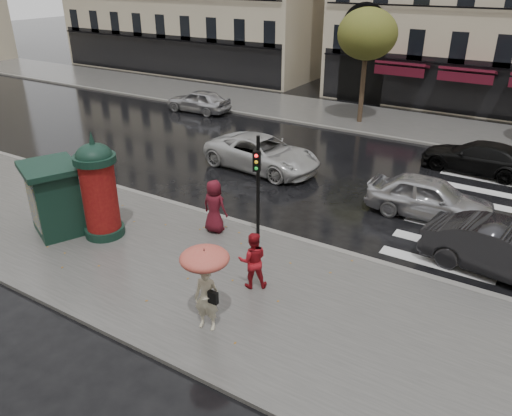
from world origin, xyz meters
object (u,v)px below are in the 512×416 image
Objects in this scene: car_far_silver at (199,101)px; car_black at (478,157)px; man_burgundy at (214,206)px; car_darkgrey at (505,252)px; car_white at (262,153)px; car_silver at (430,197)px; woman_red at (253,260)px; newsstand at (54,198)px; morris_column at (99,187)px; woman_umbrella at (206,276)px; traffic_light at (258,181)px.

car_black is at bearing 82.14° from car_far_silver.
man_burgundy is 16.88m from car_far_silver.
car_black is at bearing 21.52° from car_darkgrey.
car_white is 9.92m from car_black.
car_silver is 1.08× the size of car_far_silver.
woman_red is 0.31× the size of car_white.
man_burgundy is 5.53m from newsstand.
car_silver reaches higher than car_black.
morris_column reaches higher than man_burgundy.
car_black is at bearing -54.91° from car_white.
woman_umbrella is 0.49× the size of car_darkgrey.
traffic_light reaches higher than car_silver.
morris_column is 11.99m from car_silver.
woman_umbrella is 16.10m from car_black.
car_silver is (10.76, 8.26, -0.61)m from newsstand.
newsstand is (-6.47, -2.88, -1.01)m from traffic_light.
car_darkgrey is at bearing 48.60° from woman_umbrella.
morris_column reaches higher than car_black.
traffic_light reaches higher than car_far_silver.
woman_red is at bearing 39.99° from car_far_silver.
woman_red is 0.36× the size of car_darkgrey.
newsstand is at bearing 168.93° from woman_umbrella.
car_darkgrey reaches higher than car_far_silver.
woman_umbrella reaches higher than car_far_silver.
morris_column is at bearing 177.29° from car_white.
woman_umbrella is at bearing -19.50° from morris_column.
morris_column is at bearing 35.75° from man_burgundy.
morris_column is (-6.08, 2.15, 0.23)m from woman_umbrella.
car_silver is (3.12, 7.56, -0.20)m from woman_red.
morris_column is 17.10m from car_far_silver.
newsstand is 0.61× the size of car_far_silver.
woman_umbrella is 0.51× the size of car_silver.
car_silver is at bearing 63.53° from car_far_silver.
morris_column is (-6.07, -0.05, 0.92)m from woman_red.
car_darkgrey is at bearing -177.64° from woman_red.
car_silver is at bearing 39.59° from morris_column.
woman_red is 0.46× the size of morris_column.
woman_red is (-0.00, 2.20, -0.70)m from woman_umbrella.
man_burgundy is 0.74× the size of newsstand.
woman_umbrella is at bearing 54.76° from woman_red.
man_burgundy reaches higher than car_black.
car_far_silver is at bearing -50.34° from man_burgundy.
car_black is 17.60m from car_far_silver.
car_silver is 7.99m from car_white.
woman_umbrella reaches higher than car_silver.
morris_column is at bearing -32.55° from car_black.
car_silver is (6.06, 5.36, -0.29)m from man_burgundy.
car_white is at bearing 81.96° from car_silver.
woman_red is 6.14m from morris_column.
man_burgundy is (-2.94, 2.19, 0.09)m from woman_red.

